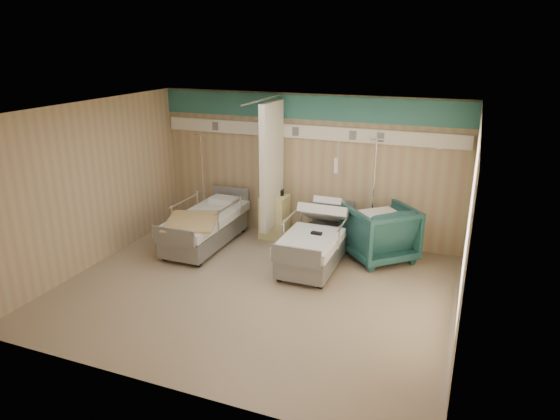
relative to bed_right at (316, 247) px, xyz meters
The scene contains 13 objects.
ground 1.47m from the bed_right, 114.78° to the right, with size 6.00×5.00×0.00m, color gray.
room_walls 1.97m from the bed_right, 121.10° to the right, with size 6.04×5.04×2.82m.
bed_right is the anchor object (origin of this frame).
bed_left 2.20m from the bed_right, behind, with size 1.00×2.16×0.63m, color silver, non-canonical shape.
bedside_cabinet 1.46m from the bed_right, 141.95° to the left, with size 0.50×0.48×0.85m, color #E6E190.
visitor_armchair 1.16m from the bed_right, 31.45° to the left, with size 1.06×1.10×1.00m, color #1D4A4A.
waffle_blanket 1.34m from the bed_right, 29.38° to the left, with size 0.62×0.55×0.07m, color white.
iv_stand_right 1.23m from the bed_right, 51.78° to the left, with size 0.38×0.38×2.10m.
iv_stand_left 2.81m from the bed_right, 162.85° to the left, with size 0.35×0.35×1.98m.
call_remote 0.40m from the bed_right, 74.28° to the right, with size 0.18×0.08×0.04m, color black.
tan_blanket 2.27m from the bed_right, 168.15° to the right, with size 0.88×1.11×0.04m, color tan.
toiletry_bag 1.59m from the bed_right, 138.03° to the left, with size 0.20×0.13×0.11m, color black.
white_cup 1.70m from the bed_right, 139.74° to the left, with size 0.08×0.08×0.12m, color white.
Camera 1 is at (2.93, -6.40, 3.73)m, focal length 32.00 mm.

